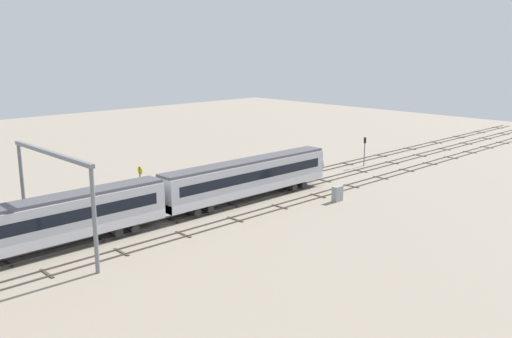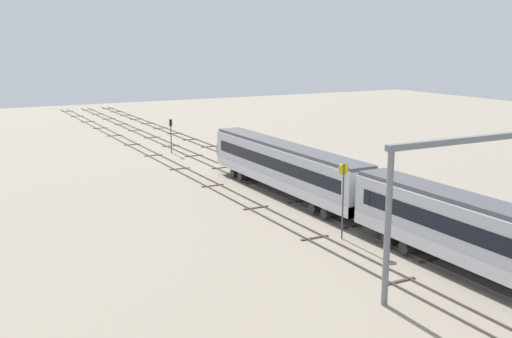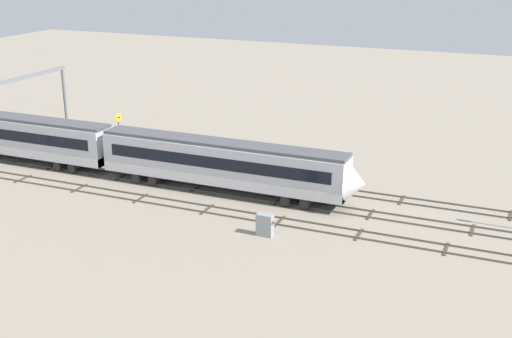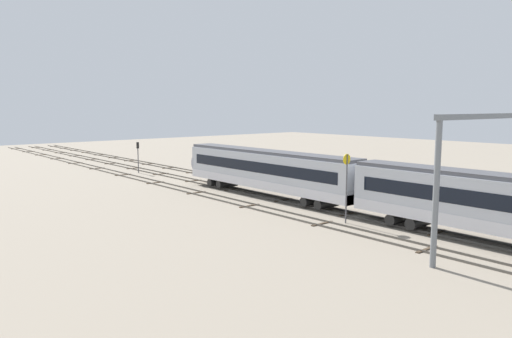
{
  "view_description": "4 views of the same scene",
  "coord_description": "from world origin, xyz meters",
  "px_view_note": "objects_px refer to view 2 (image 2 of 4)",
  "views": [
    {
      "loc": [
        -40.28,
        -45.99,
        17.96
      ],
      "look_at": [
        4.9,
        0.99,
        3.34
      ],
      "focal_mm": 38.56,
      "sensor_mm": 36.0,
      "label": 1
    },
    {
      "loc": [
        -44.5,
        28.24,
        14.34
      ],
      "look_at": [
        6.87,
        0.78,
        1.85
      ],
      "focal_mm": 41.81,
      "sensor_mm": 36.0,
      "label": 2
    },
    {
      "loc": [
        28.62,
        -52.49,
        21.92
      ],
      "look_at": [
        5.88,
        0.65,
        2.51
      ],
      "focal_mm": 46.84,
      "sensor_mm": 36.0,
      "label": 3
    },
    {
      "loc": [
        -34.82,
        33.17,
        9.43
      ],
      "look_at": [
        5.65,
        -1.14,
        2.58
      ],
      "focal_mm": 33.58,
      "sensor_mm": 36.0,
      "label": 4
    }
  ],
  "objects_px": {
    "overhead_gantry": "(485,177)",
    "signal_light_trackside_approach": "(171,131)",
    "speed_sign_near_foreground": "(343,191)",
    "relay_cabinet": "(307,165)"
  },
  "relations": [
    {
      "from": "speed_sign_near_foreground",
      "to": "overhead_gantry",
      "type": "bearing_deg",
      "value": -166.11
    },
    {
      "from": "overhead_gantry",
      "to": "relay_cabinet",
      "type": "bearing_deg",
      "value": -13.91
    },
    {
      "from": "speed_sign_near_foreground",
      "to": "relay_cabinet",
      "type": "distance_m",
      "value": 22.98
    },
    {
      "from": "speed_sign_near_foreground",
      "to": "relay_cabinet",
      "type": "height_order",
      "value": "speed_sign_near_foreground"
    },
    {
      "from": "speed_sign_near_foreground",
      "to": "relay_cabinet",
      "type": "xyz_separation_m",
      "value": [
        20.41,
        -10.2,
        -2.7
      ]
    },
    {
      "from": "overhead_gantry",
      "to": "speed_sign_near_foreground",
      "type": "bearing_deg",
      "value": 13.89
    },
    {
      "from": "overhead_gantry",
      "to": "signal_light_trackside_approach",
      "type": "bearing_deg",
      "value": 1.87
    },
    {
      "from": "overhead_gantry",
      "to": "relay_cabinet",
      "type": "distance_m",
      "value": 32.23
    },
    {
      "from": "relay_cabinet",
      "to": "speed_sign_near_foreground",
      "type": "bearing_deg",
      "value": 153.45
    },
    {
      "from": "overhead_gantry",
      "to": "signal_light_trackside_approach",
      "type": "relative_size",
      "value": 3.4
    }
  ]
}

